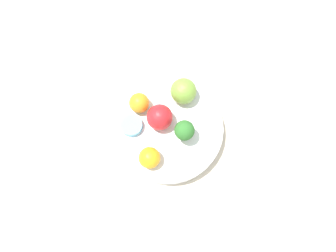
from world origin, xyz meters
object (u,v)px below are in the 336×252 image
at_px(apple_green, 160,117).
at_px(broccoli, 184,131).
at_px(orange_front, 150,158).
at_px(orange_back, 139,103).
at_px(apple_red, 183,91).
at_px(spoon, 198,57).
at_px(bowl, 168,130).
at_px(small_cup, 131,126).

bearing_deg(apple_green, broccoli, -17.44).
relative_size(orange_front, orange_back, 1.03).
xyz_separation_m(apple_red, orange_back, (-0.09, -0.05, -0.01)).
height_order(broccoli, apple_red, broccoli).
height_order(orange_front, spoon, orange_front).
xyz_separation_m(apple_green, spoon, (0.04, 0.20, -0.07)).
bearing_deg(orange_back, bowl, -22.98).
bearing_deg(apple_green, apple_red, 63.97).
height_order(bowl, orange_front, orange_front).
distance_m(apple_red, orange_front, 0.17).
distance_m(orange_front, orange_back, 0.13).
bearing_deg(orange_front, spoon, 81.67).
distance_m(bowl, spoon, 0.21).
bearing_deg(apple_green, bowl, -23.92).
bearing_deg(broccoli, bowl, 166.39).
relative_size(apple_red, apple_green, 1.02).
height_order(apple_red, orange_front, apple_red).
relative_size(apple_green, spoon, 0.88).
xyz_separation_m(broccoli, small_cup, (-0.12, -0.01, -0.03)).
relative_size(broccoli, apple_green, 1.12).
bearing_deg(apple_red, orange_front, -101.46).
height_order(broccoli, spoon, broccoli).
relative_size(apple_green, orange_front, 1.23).
relative_size(apple_green, small_cup, 1.17).
bearing_deg(spoon, orange_front, -98.33).
xyz_separation_m(orange_back, spoon, (0.10, 0.18, -0.06)).
relative_size(bowl, apple_green, 4.34).
height_order(apple_green, orange_back, apple_green).
xyz_separation_m(orange_front, spoon, (0.04, 0.29, -0.06)).
xyz_separation_m(broccoli, orange_front, (-0.06, -0.07, -0.02)).
height_order(broccoli, small_cup, broccoli).
distance_m(apple_green, orange_back, 0.06).
bearing_deg(orange_back, spoon, 60.89).
relative_size(broccoli, orange_front, 1.38).
relative_size(orange_back, spoon, 0.70).
height_order(bowl, apple_green, apple_green).
distance_m(broccoli, small_cup, 0.12).
bearing_deg(apple_green, orange_front, -88.60).
bearing_deg(broccoli, apple_green, 162.56).
height_order(small_cup, spoon, small_cup).
xyz_separation_m(small_cup, spoon, (0.10, 0.23, -0.05)).
distance_m(apple_red, apple_green, 0.08).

